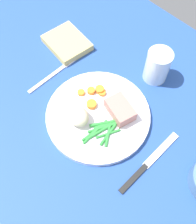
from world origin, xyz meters
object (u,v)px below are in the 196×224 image
dinner_plate (98,115)px  napkin (67,43)px  knife (148,163)px  water_glass (157,68)px  meat_portion (120,110)px  fork (52,76)px

dinner_plate → napkin: size_ratio=2.10×
knife → water_glass: (-15.49, 20.81, 3.86)cm
dinner_plate → water_glass: bearing=84.6°
meat_portion → knife: (13.80, -4.52, -3.03)cm
water_glass → napkin: water_glass is taller
fork → napkin: (-5.56, 10.79, 0.87)cm
meat_portion → napkin: 28.61cm
knife → fork: bearing=-178.0°
dinner_plate → meat_portion: 6.09cm
fork → water_glass: (20.57, 20.78, 3.86)cm
dinner_plate → meat_portion: (3.63, 4.24, 2.43)cm
fork → napkin: size_ratio=1.29×
meat_portion → water_glass: (-1.70, 16.29, 0.83)cm
meat_portion → knife: bearing=-18.2°
meat_portion → fork: meat_portion is taller
fork → knife: size_ratio=0.81×
water_glass → napkin: size_ratio=0.75×
dinner_plate → knife: dinner_plate is taller
meat_portion → napkin: bearing=167.3°
dinner_plate → napkin: (-24.19, 10.53, 0.27)cm
fork → napkin: bearing=117.3°
water_glass → dinner_plate: bearing=-95.4°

